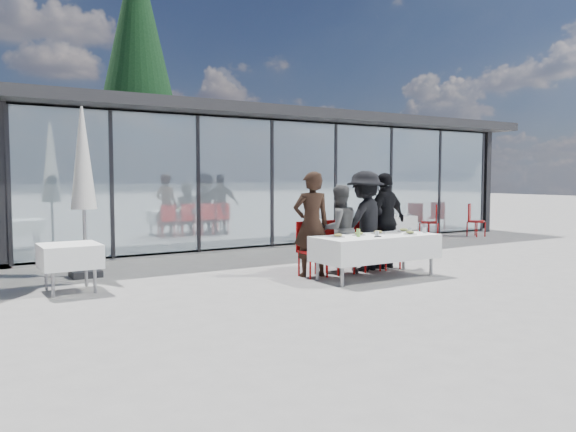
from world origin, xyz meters
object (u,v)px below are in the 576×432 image
Objects in this scene: diner_chair_a at (310,246)px; plate_d at (404,230)px; diner_chair_b at (337,244)px; diner_a at (311,224)px; diner_c at (365,221)px; conifer_tree at (138,63)px; market_umbrella at (83,168)px; diner_b at (339,229)px; spare_table_left at (70,256)px; plate_extra at (410,233)px; diner_chair_c at (364,242)px; spare_table_right at (394,223)px; spare_chair_a at (473,218)px; diner_chair_d at (384,240)px; folded_eyeglasses at (378,237)px; lounger at (330,236)px; diner_d at (385,221)px; juice_bottle at (358,233)px; plate_a at (338,236)px; spare_chair_b at (432,219)px; dining_table at (376,247)px; plate_b at (359,234)px; plate_c at (378,232)px.

diner_chair_a is 1.84m from plate_d.
diner_chair_b is 1.28m from plate_d.
diner_a is 1.23m from diner_c.
market_umbrella is at bearing -111.84° from conifer_tree.
market_umbrella is (-4.04, 2.07, 1.11)m from diner_b.
plate_d reaches higher than spare_table_left.
diner_c is at bearing -1.77° from diner_chair_a.
plate_extra is at bearing 141.47° from diner_b.
diner_chair_c is 4.53m from spare_table_right.
diner_chair_c and spare_chair_a have the same top height.
plate_d is (0.01, -0.53, 0.24)m from diner_chair_d.
folded_eyeglasses is (-0.51, -0.95, -0.18)m from diner_c.
lounger is (1.09, 3.26, -0.28)m from diner_chair_d.
diner_d is 1.48m from juice_bottle.
spare_table_right is (3.46, 2.92, 0.02)m from diner_chair_c.
diner_chair_c is at bearing 31.01° from plate_a.
diner_chair_b is 4.07× the size of plate_extra.
diner_d is 1.90× the size of spare_chair_b.
diner_a is at bearing -12.34° from spare_table_left.
diner_chair_b is 1.13m from diner_chair_d.
juice_bottle reaches higher than lounger.
dining_table is 0.89m from diner_c.
diner_a reaches higher than lounger.
diner_b is 5.05m from spare_table_right.
diner_chair_c is 4.07× the size of plate_a.
juice_bottle is 0.16× the size of spare_table_right.
diner_a is 1.76m from plate_extra.
diner_chair_a reaches higher than plate_a.
conifer_tree is at bearing 88.98° from plate_b.
diner_d is at bearing -4.30° from diner_chair_c.
diner_chair_a is 0.33× the size of market_umbrella.
diner_a is at bearing -10.93° from diner_d.
diner_b is at bearing 96.95° from folded_eyeglasses.
plate_b is at bearing 148.29° from diner_a.
diner_chair_d is (1.73, 0.04, -0.39)m from diner_a.
diner_chair_a is (0.00, 0.04, -0.39)m from diner_a.
diner_chair_d is 1.13× the size of spare_table_left.
dining_table is 1.20m from diner_a.
diner_d is 5.72m from spare_table_left.
market_umbrella reaches higher than plate_c.
plate_d is 0.28× the size of spare_table_right.
diner_b is 1.24m from plate_d.
plate_d is at bearing 5.32° from plate_c.
plate_d is at bearing 11.01° from juice_bottle.
diner_c is 13.74× the size of juice_bottle.
plate_extra is 5.88m from market_umbrella.
plate_extra is at bearing -11.59° from plate_a.
diner_chair_a is 4.07× the size of plate_extra.
spare_table_right is at bearing 38.17° from plate_a.
diner_chair_d is 1.00× the size of spare_chair_b.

